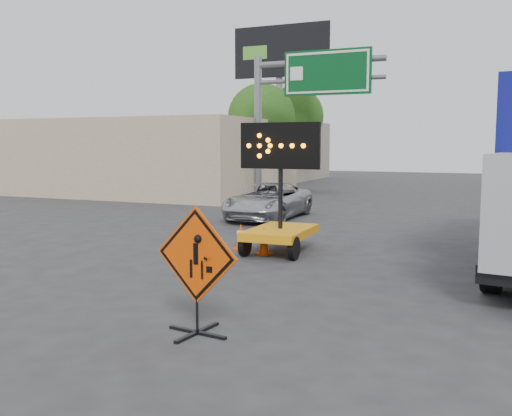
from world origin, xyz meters
The scene contains 13 objects.
ground centered at (0.00, 0.00, 0.00)m, with size 100.00×100.00×0.00m, color #2D2D30.
storefront_left_near centered at (-14.00, 20.00, 2.00)m, with size 14.00×10.00×4.00m, color tan.
storefront_left_far centered at (-15.00, 34.00, 2.20)m, with size 12.00×10.00×4.40m, color gray.
highway_gantry centered at (-4.43, 17.96, 5.07)m, with size 6.18×0.38×6.90m.
billboard centered at (-8.35, 25.87, 7.35)m, with size 6.10×0.54×9.85m.
tree_left_near centered at (-8.00, 22.00, 4.16)m, with size 3.71×3.71×6.03m.
tree_left_far centered at (-9.00, 30.00, 4.60)m, with size 4.10×4.10×6.66m.
construction_sign centered at (0.34, -0.18, 0.97)m, with size 1.39×0.99×1.85m.
arrow_board centered at (-0.79, 6.10, 0.72)m, with size 2.05×2.31×3.25m.
pickup_truck centered at (-3.56, 12.12, 0.65)m, with size 2.15×4.66×1.29m, color #B4B6BC.
cone_a centered at (-1.47, 3.41, 0.41)m, with size 0.50×0.50×0.81m.
cone_b centered at (-1.07, 5.70, 0.35)m, with size 0.45×0.45×0.70m.
cone_c centered at (-1.89, 6.12, 0.34)m, with size 0.41×0.41×0.68m.
Camera 1 is at (4.26, -7.13, 2.71)m, focal length 40.00 mm.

